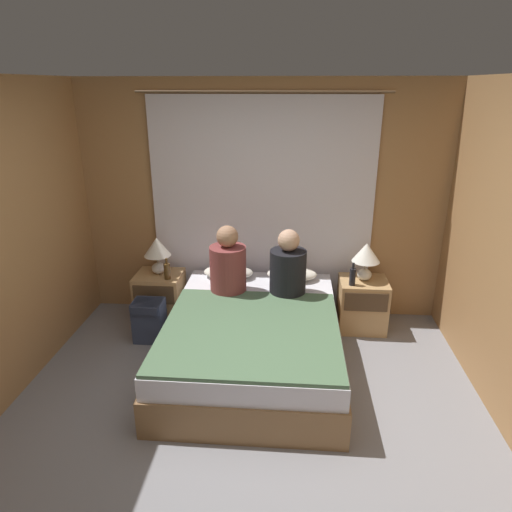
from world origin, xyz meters
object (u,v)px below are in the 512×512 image
at_px(backpack_on_floor, 149,318).
at_px(lamp_left, 157,250).
at_px(nightstand_left, 160,297).
at_px(person_left_in_bed, 228,265).
at_px(lamp_right, 366,256).
at_px(person_right_in_bed, 288,268).
at_px(pillow_right, 292,274).
at_px(bed, 253,341).
at_px(nightstand_right, 362,304).
at_px(pillow_left, 228,272).
at_px(beer_bottle_on_left_stand, 167,271).
at_px(beer_bottle_on_right_stand, 353,276).

bearing_deg(backpack_on_floor, lamp_left, 90.14).
bearing_deg(nightstand_left, person_left_in_bed, -20.90).
bearing_deg(person_left_in_bed, lamp_right, 13.51).
relative_size(person_left_in_bed, person_right_in_bed, 1.04).
distance_m(pillow_right, backpack_on_floor, 1.52).
distance_m(nightstand_left, lamp_left, 0.53).
distance_m(bed, nightstand_right, 1.33).
bearing_deg(pillow_left, bed, -68.07).
relative_size(bed, beer_bottle_on_left_stand, 9.05).
bearing_deg(lamp_left, lamp_right, 0.00).
distance_m(nightstand_right, beer_bottle_on_right_stand, 0.40).
bearing_deg(pillow_right, lamp_left, -178.83).
bearing_deg(lamp_left, pillow_left, 2.23).
bearing_deg(beer_bottle_on_right_stand, lamp_right, 45.01).
relative_size(person_left_in_bed, beer_bottle_on_right_stand, 2.89).
bearing_deg(beer_bottle_on_left_stand, lamp_right, 3.93).
distance_m(nightstand_right, lamp_right, 0.53).
bearing_deg(bed, nightstand_left, 144.10).
bearing_deg(beer_bottle_on_right_stand, backpack_on_floor, -171.37).
distance_m(person_left_in_bed, person_right_in_bed, 0.58).
height_order(bed, lamp_left, lamp_left).
bearing_deg(person_right_in_bed, backpack_on_floor, -175.12).
distance_m(bed, pillow_left, 0.95).
bearing_deg(lamp_right, person_left_in_bed, -166.49).
relative_size(lamp_left, beer_bottle_on_left_stand, 1.76).
distance_m(bed, beer_bottle_on_left_stand, 1.22).
distance_m(nightstand_right, pillow_left, 1.44).
distance_m(nightstand_right, pillow_right, 0.80).
bearing_deg(person_right_in_bed, lamp_right, 22.69).
height_order(nightstand_right, person_left_in_bed, person_left_in_bed).
bearing_deg(person_right_in_bed, bed, -121.61).
relative_size(nightstand_right, lamp_left, 1.35).
xyz_separation_m(lamp_left, lamp_right, (2.15, 0.00, 0.00)).
bearing_deg(person_right_in_bed, beer_bottle_on_left_stand, 171.36).
height_order(lamp_left, person_right_in_bed, person_right_in_bed).
height_order(nightstand_right, backpack_on_floor, nightstand_right).
xyz_separation_m(bed, nightstand_left, (-1.08, 0.78, 0.02)).
xyz_separation_m(bed, nightstand_right, (1.08, 0.78, 0.02)).
distance_m(person_right_in_bed, beer_bottle_on_left_stand, 1.26).
bearing_deg(bed, nightstand_right, 35.90).
bearing_deg(pillow_left, nightstand_right, -2.20).
relative_size(nightstand_right, pillow_left, 1.04).
relative_size(bed, beer_bottle_on_right_stand, 8.68).
bearing_deg(nightstand_left, pillow_right, 2.20).
distance_m(bed, lamp_right, 1.45).
bearing_deg(lamp_right, person_right_in_bed, -157.31).
bearing_deg(nightstand_right, person_right_in_bed, -158.91).
xyz_separation_m(person_right_in_bed, beer_bottle_on_right_stand, (0.64, 0.19, -0.14)).
xyz_separation_m(bed, person_right_in_bed, (0.29, 0.48, 0.53)).
relative_size(lamp_right, beer_bottle_on_right_stand, 1.69).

